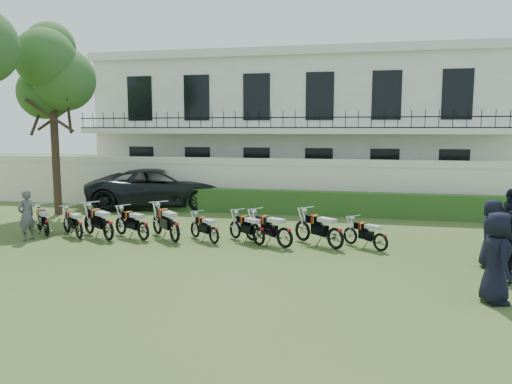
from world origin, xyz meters
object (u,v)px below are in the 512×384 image
officer_5 (510,221)px  inspector (26,215)px  tree_west_near (52,72)px  officer_0 (496,258)px  motorcycle_4 (175,227)px  officer_2 (511,245)px  officer_3 (492,234)px  motorcycle_9 (381,238)px  motorcycle_6 (259,231)px  motorcycle_0 (46,224)px  motorcycle_8 (336,233)px  officer_1 (507,248)px  motorcycle_7 (285,233)px  motorcycle_1 (79,226)px  motorcycle_3 (143,227)px  motorcycle_5 (214,231)px  motorcycle_2 (108,226)px  suv (160,188)px

officer_5 → inspector: bearing=90.4°
tree_west_near → officer_0: tree_west_near is taller
motorcycle_4 → officer_5: 10.03m
officer_2 → officer_3: officer_3 is taller
inspector → motorcycle_9: bearing=109.3°
motorcycle_6 → inspector: (-7.51, -0.82, 0.37)m
motorcycle_0 → motorcycle_8: size_ratio=0.81×
inspector → officer_5: bearing=111.0°
motorcycle_6 → officer_0: size_ratio=0.77×
officer_0 → officer_1: (0.62, 1.65, -0.14)m
motorcycle_9 → inspector: size_ratio=0.83×
motorcycle_7 → officer_0: (5.01, -3.68, 0.46)m
motorcycle_1 → officer_1: 12.55m
motorcycle_3 → motorcycle_7: bearing=-60.1°
motorcycle_1 → motorcycle_7: 6.78m
officer_1 → motorcycle_1: bearing=71.1°
motorcycle_5 → officer_2: 8.28m
motorcycle_7 → officer_5: size_ratio=0.92×
officer_1 → officer_0: bearing=149.0°
motorcycle_1 → officer_3: bearing=-53.6°
motorcycle_6 → officer_0: 7.03m
motorcycle_6 → officer_0: officer_0 is taller
inspector → motorcycle_5: bearing=111.9°
officer_2 → inspector: bearing=70.8°
tree_west_near → officer_2: bearing=-19.6°
officer_5 → motorcycle_3: bearing=88.9°
motorcycle_6 → motorcycle_9: size_ratio=1.07×
motorcycle_2 → motorcycle_3: (1.07, 0.29, -0.04)m
motorcycle_2 → officer_1: bearing=-64.1°
officer_0 → officer_5: 4.85m
tree_west_near → suv: size_ratio=1.23×
motorcycle_2 → officer_1: (11.32, -1.78, 0.29)m
tree_west_near → motorcycle_7: (10.30, -3.97, -5.39)m
motorcycle_4 → officer_2: size_ratio=0.95×
motorcycle_4 → suv: (-3.42, 6.78, 0.35)m
motorcycle_4 → officer_5: (9.97, 0.99, 0.41)m
motorcycle_6 → motorcycle_9: bearing=-49.7°
motorcycle_0 → motorcycle_2: bearing=-50.9°
motorcycle_6 → motorcycle_9: 3.65m
officer_0 → officer_2: size_ratio=1.15×
motorcycle_2 → officer_5: bearing=-49.5°
motorcycle_6 → motorcycle_7: size_ratio=0.84×
officer_2 → officer_3: 0.98m
motorcycle_3 → officer_1: officer_1 is taller
motorcycle_9 → inspector: bearing=133.9°
motorcycle_3 → suv: (-2.31, 6.70, 0.41)m
inspector → officer_2: (14.15, -1.11, 0.01)m
motorcycle_3 → suv: 7.10m
motorcycle_1 → motorcycle_3: 2.17m
suv → officer_5: (13.39, -5.80, 0.06)m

